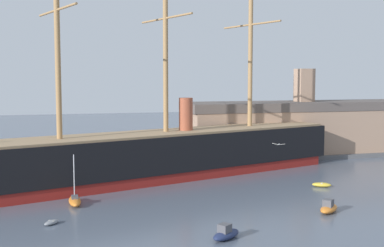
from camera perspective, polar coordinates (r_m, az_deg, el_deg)
name	(u,v)px	position (r m, az deg, el deg)	size (l,w,h in m)	color
tall_ship	(166,154)	(79.96, -2.95, -3.42)	(72.73, 28.70, 36.05)	maroon
motorboat_near_centre	(226,234)	(50.99, 3.85, -12.33)	(3.98, 3.44, 1.58)	#1E284C
dinghy_mid_left	(51,222)	(57.78, -15.60, -10.72)	(2.02, 2.11, 0.48)	gray
motorboat_mid_right	(329,208)	(62.53, 15.20, -9.18)	(3.97, 3.77, 1.63)	orange
sailboat_alongside_bow	(75,201)	(65.63, -13.12, -8.48)	(1.54, 4.89, 6.33)	orange
dinghy_alongside_stern	(322,185)	(76.47, 14.45, -6.72)	(2.96, 2.42, 0.65)	gold
dinghy_distant_centre	(162,159)	(96.69, -3.43, -4.07)	(1.90, 3.17, 0.70)	#1E284C
dockside_warehouse_right	(308,128)	(106.07, 12.99, -0.54)	(55.93, 13.65, 17.73)	#565659
seagull_in_flight	(279,144)	(48.62, 9.78, -2.32)	(1.02, 0.89, 0.14)	silver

